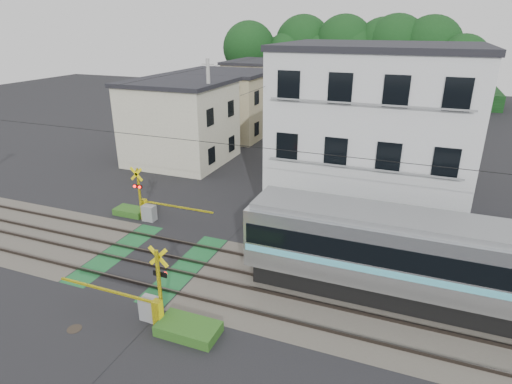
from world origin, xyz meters
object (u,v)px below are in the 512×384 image
at_px(commuter_train, 473,268).
at_px(crossing_signal_near, 151,304).
at_px(crossing_signal_far, 148,208).
at_px(manhole_cover, 74,329).
at_px(pedestrian, 338,110).
at_px(apartment_block, 373,132).

relative_size(commuter_train, crossing_signal_near, 3.64).
height_order(crossing_signal_near, crossing_signal_far, same).
bearing_deg(crossing_signal_near, crossing_signal_far, 125.29).
bearing_deg(crossing_signal_near, manhole_cover, -147.92).
distance_m(commuter_train, manhole_cover, 14.70).
height_order(crossing_signal_near, pedestrian, crossing_signal_near).
height_order(commuter_train, apartment_block, apartment_block).
relative_size(crossing_signal_near, manhole_cover, 9.01).
bearing_deg(apartment_block, pedestrian, 104.65).
relative_size(apartment_block, manhole_cover, 19.40).
bearing_deg(manhole_cover, apartment_block, 60.56).
xyz_separation_m(commuter_train, crossing_signal_far, (-15.98, 2.45, -1.18)).
height_order(crossing_signal_near, manhole_cover, crossing_signal_near).
bearing_deg(crossing_signal_far, apartment_block, 27.78).
height_order(apartment_block, pedestrian, apartment_block).
bearing_deg(crossing_signal_near, pedestrian, 91.41).
relative_size(pedestrian, manhole_cover, 2.98).
distance_m(commuter_train, apartment_block, 10.02).
relative_size(commuter_train, pedestrian, 11.01).
bearing_deg(apartment_block, crossing_signal_near, -114.22).
bearing_deg(crossing_signal_near, commuter_train, 24.19).
height_order(crossing_signal_far, pedestrian, crossing_signal_far).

